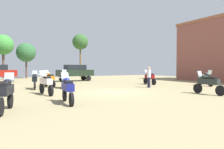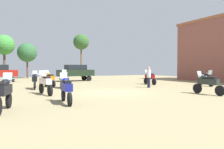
{
  "view_description": "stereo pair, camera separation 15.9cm",
  "coord_description": "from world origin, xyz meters",
  "px_view_note": "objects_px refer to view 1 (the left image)",
  "views": [
    {
      "loc": [
        -6.98,
        -13.3,
        1.76
      ],
      "look_at": [
        2.01,
        4.03,
        1.08
      ],
      "focal_mm": 35.26,
      "sensor_mm": 36.0,
      "label": 1
    },
    {
      "loc": [
        -6.84,
        -13.37,
        1.76
      ],
      "look_at": [
        2.01,
        4.03,
        1.08
      ],
      "focal_mm": 35.26,
      "sensor_mm": 36.0,
      "label": 2
    }
  ],
  "objects_px": {
    "motorcycle_2": "(149,77)",
    "motorcycle_3": "(6,93)",
    "motorcycle_6": "(205,78)",
    "tree_1": "(3,45)",
    "tree_4": "(80,42)",
    "motorcycle_9": "(35,80)",
    "motorcycle_8": "(68,88)",
    "motorcycle_5": "(46,83)",
    "motorcycle_11": "(208,83)",
    "tree_2": "(26,53)",
    "motorcycle_7": "(49,79)",
    "motorcycle_1": "(65,79)",
    "car_1": "(75,72)",
    "person_1": "(149,75)"
  },
  "relations": [
    {
      "from": "motorcycle_1",
      "to": "motorcycle_3",
      "type": "height_order",
      "value": "motorcycle_1"
    },
    {
      "from": "motorcycle_1",
      "to": "motorcycle_5",
      "type": "height_order",
      "value": "same"
    },
    {
      "from": "motorcycle_2",
      "to": "motorcycle_5",
      "type": "height_order",
      "value": "motorcycle_5"
    },
    {
      "from": "motorcycle_11",
      "to": "tree_1",
      "type": "height_order",
      "value": "tree_1"
    },
    {
      "from": "motorcycle_2",
      "to": "motorcycle_1",
      "type": "bearing_deg",
      "value": -177.66
    },
    {
      "from": "tree_2",
      "to": "car_1",
      "type": "bearing_deg",
      "value": -64.41
    },
    {
      "from": "motorcycle_6",
      "to": "tree_4",
      "type": "height_order",
      "value": "tree_4"
    },
    {
      "from": "motorcycle_5",
      "to": "motorcycle_8",
      "type": "xyz_separation_m",
      "value": [
        0.28,
        -3.87,
        -0.03
      ]
    },
    {
      "from": "motorcycle_8",
      "to": "motorcycle_3",
      "type": "bearing_deg",
      "value": -158.49
    },
    {
      "from": "motorcycle_9",
      "to": "motorcycle_1",
      "type": "bearing_deg",
      "value": -2.16
    },
    {
      "from": "motorcycle_6",
      "to": "motorcycle_9",
      "type": "xyz_separation_m",
      "value": [
        -14.32,
        4.24,
        -0.01
      ]
    },
    {
      "from": "motorcycle_3",
      "to": "motorcycle_11",
      "type": "xyz_separation_m",
      "value": [
        11.53,
        0.07,
        -0.02
      ]
    },
    {
      "from": "tree_2",
      "to": "motorcycle_9",
      "type": "bearing_deg",
      "value": -94.1
    },
    {
      "from": "car_1",
      "to": "tree_4",
      "type": "xyz_separation_m",
      "value": [
        4.03,
        9.59,
        4.75
      ]
    },
    {
      "from": "motorcycle_7",
      "to": "tree_1",
      "type": "distance_m",
      "value": 15.35
    },
    {
      "from": "motorcycle_1",
      "to": "motorcycle_8",
      "type": "distance_m",
      "value": 7.71
    },
    {
      "from": "motorcycle_3",
      "to": "motorcycle_6",
      "type": "height_order",
      "value": "motorcycle_3"
    },
    {
      "from": "motorcycle_11",
      "to": "motorcycle_7",
      "type": "bearing_deg",
      "value": 125.07
    },
    {
      "from": "motorcycle_2",
      "to": "car_1",
      "type": "bearing_deg",
      "value": 123.51
    },
    {
      "from": "tree_2",
      "to": "motorcycle_11",
      "type": "bearing_deg",
      "value": -72.96
    },
    {
      "from": "motorcycle_6",
      "to": "person_1",
      "type": "xyz_separation_m",
      "value": [
        -5.63,
        1.02,
        0.31
      ]
    },
    {
      "from": "motorcycle_2",
      "to": "motorcycle_8",
      "type": "distance_m",
      "value": 12.78
    },
    {
      "from": "motorcycle_7",
      "to": "motorcycle_9",
      "type": "xyz_separation_m",
      "value": [
        -1.35,
        -1.07,
        -0.01
      ]
    },
    {
      "from": "motorcycle_5",
      "to": "tree_2",
      "type": "height_order",
      "value": "tree_2"
    },
    {
      "from": "motorcycle_2",
      "to": "person_1",
      "type": "bearing_deg",
      "value": -125.06
    },
    {
      "from": "tree_4",
      "to": "motorcycle_9",
      "type": "bearing_deg",
      "value": -119.49
    },
    {
      "from": "motorcycle_1",
      "to": "tree_2",
      "type": "xyz_separation_m",
      "value": [
        -1.02,
        17.84,
        3.17
      ]
    },
    {
      "from": "tree_4",
      "to": "motorcycle_5",
      "type": "bearing_deg",
      "value": -114.44
    },
    {
      "from": "motorcycle_3",
      "to": "tree_2",
      "type": "relative_size",
      "value": 0.42
    },
    {
      "from": "person_1",
      "to": "motorcycle_7",
      "type": "bearing_deg",
      "value": -127.85
    },
    {
      "from": "motorcycle_11",
      "to": "car_1",
      "type": "distance_m",
      "value": 16.85
    },
    {
      "from": "motorcycle_6",
      "to": "tree_1",
      "type": "height_order",
      "value": "tree_1"
    },
    {
      "from": "motorcycle_2",
      "to": "motorcycle_8",
      "type": "bearing_deg",
      "value": -141.79
    },
    {
      "from": "tree_2",
      "to": "tree_4",
      "type": "height_order",
      "value": "tree_4"
    },
    {
      "from": "motorcycle_8",
      "to": "motorcycle_5",
      "type": "bearing_deg",
      "value": 98.83
    },
    {
      "from": "motorcycle_9",
      "to": "tree_1",
      "type": "relative_size",
      "value": 0.34
    },
    {
      "from": "motorcycle_5",
      "to": "motorcycle_6",
      "type": "distance_m",
      "value": 14.23
    },
    {
      "from": "motorcycle_6",
      "to": "motorcycle_11",
      "type": "bearing_deg",
      "value": 54.87
    },
    {
      "from": "motorcycle_3",
      "to": "motorcycle_7",
      "type": "bearing_deg",
      "value": 83.65
    },
    {
      "from": "motorcycle_3",
      "to": "tree_2",
      "type": "xyz_separation_m",
      "value": [
        3.54,
        26.12,
        3.16
      ]
    },
    {
      "from": "motorcycle_11",
      "to": "motorcycle_8",
      "type": "bearing_deg",
      "value": 171.37
    },
    {
      "from": "motorcycle_11",
      "to": "tree_4",
      "type": "bearing_deg",
      "value": 84.74
    },
    {
      "from": "motorcycle_2",
      "to": "tree_2",
      "type": "bearing_deg",
      "value": 120.84
    },
    {
      "from": "motorcycle_3",
      "to": "car_1",
      "type": "height_order",
      "value": "car_1"
    },
    {
      "from": "tree_1",
      "to": "motorcycle_7",
      "type": "bearing_deg",
      "value": -77.31
    },
    {
      "from": "motorcycle_9",
      "to": "tree_1",
      "type": "height_order",
      "value": "tree_1"
    },
    {
      "from": "motorcycle_5",
      "to": "motorcycle_2",
      "type": "bearing_deg",
      "value": 10.03
    },
    {
      "from": "motorcycle_2",
      "to": "motorcycle_3",
      "type": "xyz_separation_m",
      "value": [
        -13.08,
        -8.21,
        0.03
      ]
    },
    {
      "from": "car_1",
      "to": "motorcycle_2",
      "type": "bearing_deg",
      "value": -153.93
    },
    {
      "from": "motorcycle_8",
      "to": "motorcycle_9",
      "type": "bearing_deg",
      "value": 97.38
    }
  ]
}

